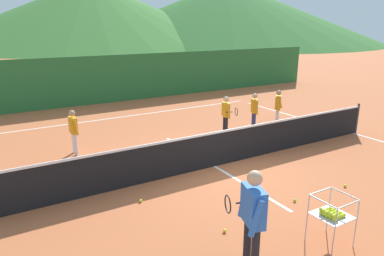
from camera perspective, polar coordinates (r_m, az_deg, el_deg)
ground_plane at (r=9.61m, az=3.63°, el=-6.16°), size 120.00×120.00×0.00m
line_baseline_far at (r=14.96m, az=-10.07°, el=1.93°), size 11.74×0.08×0.01m
line_sideline_east at (r=13.64m, az=24.47°, el=-0.75°), size 0.08×11.43×0.01m
line_service_center at (r=9.61m, az=3.63°, el=-6.15°), size 0.08×5.62×0.01m
tennis_net at (r=9.43m, az=3.68°, el=-3.36°), size 12.08×0.08×1.05m
instructor at (r=5.46m, az=9.68°, el=-13.27°), size 0.46×0.83×1.67m
student_0 at (r=10.79m, az=-18.55°, el=0.00°), size 0.24×0.52×1.32m
student_1 at (r=12.06m, az=5.52°, el=2.56°), size 0.42×0.72×1.35m
student_2 at (r=12.74m, az=10.00°, el=3.13°), size 0.44×0.52×1.35m
student_3 at (r=13.44m, az=13.69°, el=3.65°), size 0.52×0.46×1.36m
ball_cart at (r=6.63m, az=21.58°, el=-12.73°), size 0.58×0.58×0.90m
tennis_ball_0 at (r=6.80m, az=5.29°, el=-16.14°), size 0.07×0.07×0.07m
tennis_ball_5 at (r=8.09m, az=16.22°, el=-11.11°), size 0.07×0.07×0.07m
tennis_ball_6 at (r=9.16m, az=23.42°, el=-8.52°), size 0.07×0.07×0.07m
tennis_ball_7 at (r=7.84m, az=-8.27°, el=-11.52°), size 0.07×0.07×0.07m
windscreen_fence at (r=17.53m, az=-13.82°, el=7.60°), size 25.82×0.08×2.27m
hill_0 at (r=69.00m, az=-15.93°, el=17.40°), size 54.81×54.81×11.09m
hill_1 at (r=74.56m, az=5.55°, el=18.04°), size 59.61×59.61×11.71m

